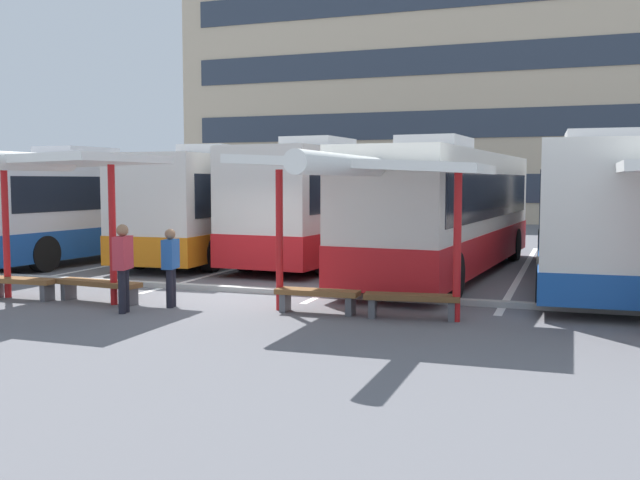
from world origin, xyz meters
The scene contains 21 objects.
ground_plane centered at (0.00, 0.00, 0.00)m, with size 160.00×160.00×0.00m, color slate.
terminal_building centered at (0.04, 34.07, 7.53)m, with size 35.31×10.76×17.77m.
coach_bus_0 centered at (-7.43, 6.25, 1.62)m, with size 3.46×11.59×3.53m.
coach_bus_1 centered at (-3.63, 7.77, 1.66)m, with size 3.10×11.69×3.59m.
coach_bus_2 centered at (0.03, 7.56, 1.74)m, with size 3.38×10.52×3.75m.
coach_bus_3 centered at (3.91, 5.43, 1.64)m, with size 3.35×11.55×3.58m.
coach_bus_4 centered at (7.58, 5.21, 1.70)m, with size 3.10×11.61×3.61m.
lane_stripe_0 centered at (-9.66, 6.70, 0.00)m, with size 0.16×14.00×0.01m, color white.
lane_stripe_1 centered at (-5.80, 6.70, 0.00)m, with size 0.16×14.00×0.01m, color white.
lane_stripe_2 centered at (-1.93, 6.70, 0.00)m, with size 0.16×14.00×0.01m, color white.
lane_stripe_3 centered at (1.93, 6.70, 0.00)m, with size 0.16×14.00×0.01m, color white.
lane_stripe_4 centered at (5.80, 6.70, 0.00)m, with size 0.16×14.00×0.01m, color white.
waiting_shelter_1 centered at (-2.98, -1.91, 2.82)m, with size 3.69×4.79×3.05m.
bench_2 centered at (-3.88, -1.74, 0.33)m, with size 1.63×0.47×0.45m.
bench_3 centered at (-2.08, -1.53, 0.34)m, with size 2.00×0.64×0.45m.
waiting_shelter_2 centered at (3.46, -1.36, 2.73)m, with size 4.40×4.93×2.97m.
bench_4 centered at (2.56, -1.16, 0.33)m, with size 1.61×0.46×0.45m.
bench_5 centered at (4.36, -1.12, 0.34)m, with size 1.76×0.63×0.45m.
platform_kerb centered at (0.00, 0.67, 0.06)m, with size 44.00×0.24×0.12m, color #ADADA8.
waiting_passenger_1 centered at (-0.39, -1.51, 0.88)m, with size 0.30×0.48×1.55m.
waiting_passenger_3 centered at (-0.90, -2.35, 0.97)m, with size 0.32×0.52×1.68m.
Camera 1 is at (7.07, -13.73, 2.50)m, focal length 40.20 mm.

